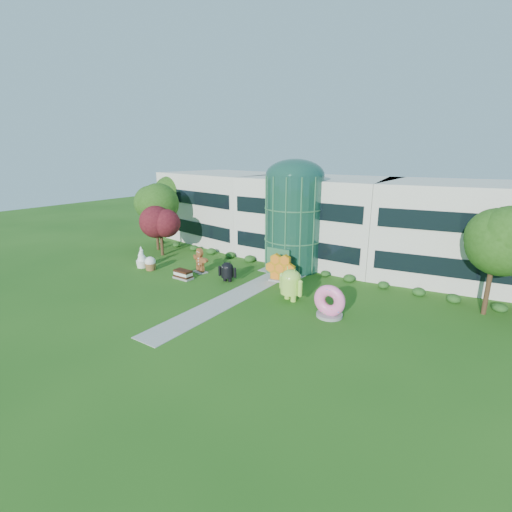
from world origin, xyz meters
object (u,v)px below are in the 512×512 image
Objects in this scene: android_green at (291,282)px; android_black at (227,270)px; gingerbread at (200,260)px; donut at (330,301)px.

android_green is 7.39m from android_black.
gingerbread is (-4.05, 0.55, 0.21)m from android_black.
gingerbread is at bearing 157.66° from android_black.
donut is (11.41, -1.80, 0.18)m from android_black.
android_green is 1.10× the size of gingerbread.
android_black is 0.78× the size of gingerbread.
android_black is at bearing -166.30° from android_green.
android_green is 1.42× the size of android_black.
donut is (4.07, -1.16, -0.29)m from android_green.
android_black is 0.86× the size of donut.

